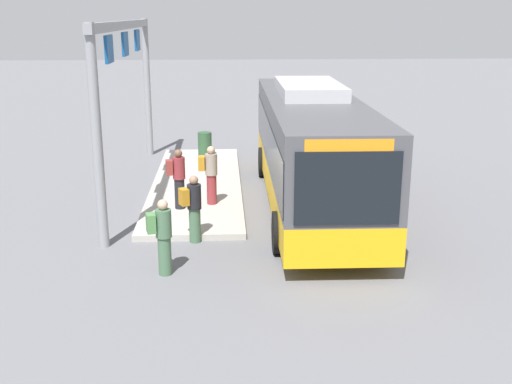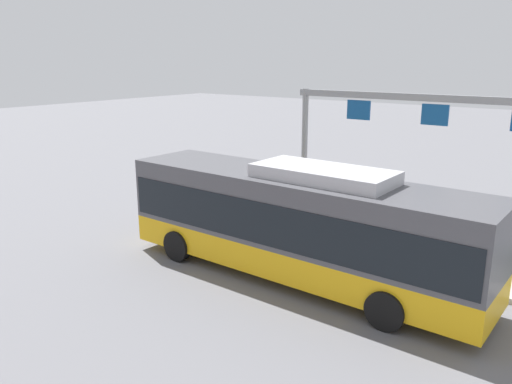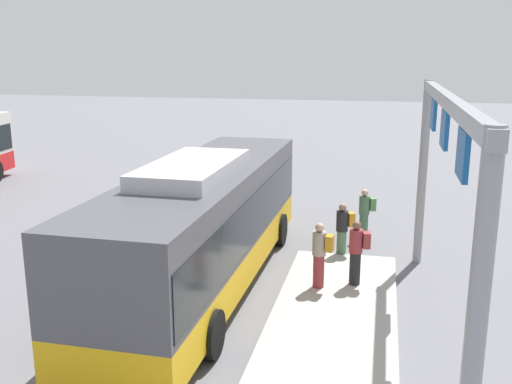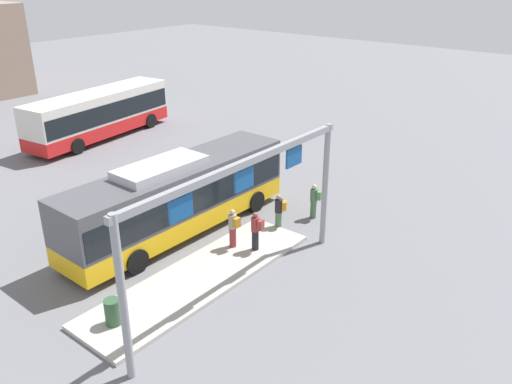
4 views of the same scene
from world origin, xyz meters
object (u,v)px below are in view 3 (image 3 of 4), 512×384
at_px(bus_main, 205,220).
at_px(person_waiting_near, 343,229).
at_px(person_boarding, 365,213).
at_px(person_waiting_mid, 320,253).
at_px(person_waiting_far, 357,251).

bearing_deg(bus_main, person_waiting_near, -47.36).
height_order(person_boarding, person_waiting_mid, person_waiting_mid).
distance_m(bus_main, person_waiting_far, 3.90).
bearing_deg(person_waiting_mid, person_waiting_near, -91.98).
xyz_separation_m(bus_main, person_waiting_mid, (0.27, -2.89, -0.76)).
distance_m(bus_main, person_waiting_mid, 3.00).
height_order(bus_main, person_waiting_mid, bus_main).
height_order(person_boarding, person_waiting_near, same).
distance_m(person_waiting_mid, person_waiting_far, 0.96).
bearing_deg(person_waiting_far, person_waiting_mid, 15.37).
bearing_deg(person_waiting_far, bus_main, 1.51).
xyz_separation_m(person_boarding, person_waiting_near, (-1.94, 0.56, 0.00)).
bearing_deg(person_waiting_near, person_waiting_mid, 57.16).
height_order(person_waiting_mid, person_waiting_far, same).
relative_size(person_boarding, person_waiting_far, 1.00).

